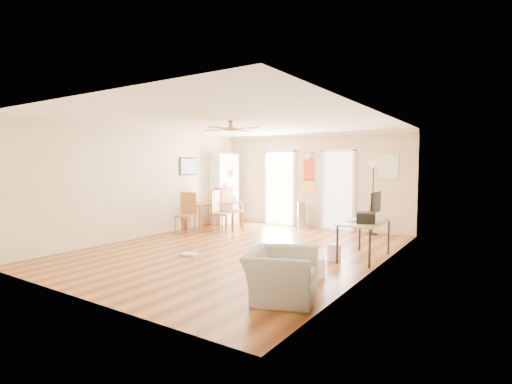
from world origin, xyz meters
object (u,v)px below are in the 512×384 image
Objects in this scene: dining_chair_right_b at (222,211)px; computer_desk at (364,240)px; printer at (366,218)px; armchair at (281,275)px; bookshelf at (224,189)px; dining_chair_near at (185,214)px; trash_can at (303,215)px; wastebasket_b at (317,267)px; torchiere_lamp at (373,198)px; wastebasket_a at (334,252)px; dining_chair_right_a at (233,209)px; dining_chair_far at (223,207)px; dining_table at (214,215)px.

computer_desk is (3.98, -0.82, -0.19)m from dining_chair_right_b.
armchair is at bearing -114.04° from printer.
dining_chair_near is (0.32, -2.00, -0.52)m from bookshelf.
dining_chair_right_b is at bearing 148.97° from printer.
dining_chair_right_b is 2.28m from trash_can.
wastebasket_b is 1.14m from armchair.
armchair is at bearing -94.76° from computer_desk.
torchiere_lamp is (1.90, 0.04, 0.56)m from trash_can.
armchair is (0.20, -2.31, 0.17)m from wastebasket_a.
dining_chair_right_a is 4.17m from computer_desk.
dining_chair_far is 6.09m from armchair.
bookshelf reaches higher than dining_chair_right_b.
computer_desk is 4.25× the size of wastebasket_b.
bookshelf is 5.46m from printer.
trash_can is at bearing 34.99° from dining_table.
dining_table is 4.80m from printer.
bookshelf is 2.13× the size of armchair.
bookshelf is at bearing -71.27° from dining_chair_far.
dining_table is 5.77m from armchair.
dining_chair_right_a is at bearing -59.43° from bookshelf.
torchiere_lamp reaches higher than dining_chair_right_b.
dining_chair_near is 3.23m from trash_can.
dining_chair_right_a is at bearing 155.02° from wastebasket_a.
printer is at bearing -66.84° from computer_desk.
armchair is at bearing -84.97° from wastebasket_a.
dining_chair_right_b is at bearing -174.21° from dining_chair_right_a.
dining_table reaches higher than trash_can.
torchiere_lamp is at bearing 86.74° from printer.
dining_chair_near is 5.16m from armchair.
dining_chair_far is at bearing 70.60° from dining_chair_near.
trash_can is (1.46, 1.74, -0.18)m from dining_chair_right_b.
bookshelf reaches higher than dining_chair_right_a.
dining_table is at bearing 146.73° from printer.
torchiere_lamp is (3.36, 1.33, 0.35)m from dining_chair_right_a.
wastebasket_a is (4.13, -1.97, -0.40)m from dining_chair_far.
dining_chair_far reaches higher than dining_table.
dining_table is at bearing 159.39° from wastebasket_a.
dining_chair_near is 4.58m from computer_desk.
computer_desk is (4.90, -2.08, -0.68)m from bookshelf.
torchiere_lamp is at bearing 178.51° from dining_chair_far.
dining_chair_right_a reaches higher than dining_chair_right_b.
torchiere_lamp reaches higher than dining_chair_right_a.
dining_chair_far is at bearing 143.86° from wastebasket_b.
trash_can is 3.62m from wastebasket_a.
trash_can is at bearing 118.83° from wastebasket_b.
printer is (4.05, -0.99, 0.26)m from dining_chair_right_b.
computer_desk is 0.62m from wastebasket_a.
torchiere_lamp is 1.40× the size of computer_desk.
bookshelf is 7.01× the size of wastebasket_a.
bookshelf reaches higher than wastebasket_a.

